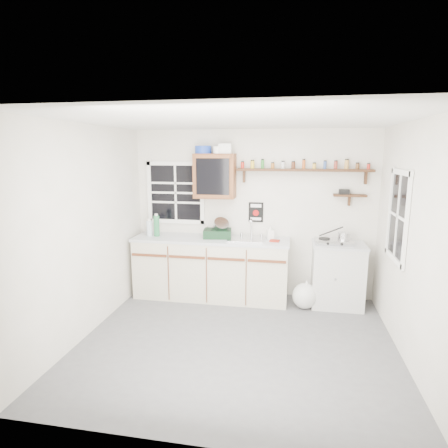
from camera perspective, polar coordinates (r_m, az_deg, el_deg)
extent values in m
cube|color=#4F5052|center=(4.57, 1.94, -17.65)|extent=(3.60, 3.20, 0.02)
cube|color=white|center=(4.02, 2.18, 15.70)|extent=(3.60, 3.20, 0.02)
cube|color=beige|center=(4.72, -20.25, -1.05)|extent=(0.02, 3.20, 2.50)
cube|color=beige|center=(4.26, 26.96, -2.83)|extent=(0.02, 3.20, 2.50)
cube|color=beige|center=(5.68, 4.40, 1.55)|extent=(3.60, 0.02, 2.50)
cube|color=beige|center=(2.60, -3.17, -9.99)|extent=(3.60, 0.02, 2.50)
cube|color=beige|center=(5.67, -1.99, -6.88)|extent=(2.27, 0.60, 0.88)
cube|color=#A3A6AB|center=(5.54, -2.02, -2.35)|extent=(2.31, 0.62, 0.04)
cube|color=#5B2C17|center=(5.55, -11.36, -4.69)|extent=(0.53, 0.02, 0.03)
cube|color=#5B2C17|center=(5.37, -5.69, -5.05)|extent=(0.53, 0.02, 0.03)
cube|color=#5B2C17|center=(5.24, 0.31, -5.39)|extent=(0.53, 0.02, 0.03)
cube|color=#5B2C17|center=(5.18, 6.53, -5.67)|extent=(0.53, 0.02, 0.03)
cube|color=#B5B5AE|center=(5.61, 16.87, -7.55)|extent=(0.70, 0.55, 0.88)
cube|color=#A3A6AB|center=(5.49, 17.13, -3.04)|extent=(0.73, 0.57, 0.03)
cube|color=#B8B8BC|center=(5.45, 3.48, -2.33)|extent=(0.52, 0.44, 0.03)
cylinder|color=#B8B8BC|center=(5.57, 4.21, -0.62)|extent=(0.02, 0.02, 0.28)
cylinder|color=#B8B8BC|center=(5.49, 4.16, 0.58)|extent=(0.02, 0.14, 0.02)
cube|color=#5F3117|center=(5.54, -1.40, 7.33)|extent=(0.60, 0.30, 0.65)
cube|color=black|center=(5.39, -1.75, 7.22)|extent=(0.48, 0.02, 0.52)
cylinder|color=#18369E|center=(5.57, -3.19, 11.25)|extent=(0.24, 0.24, 0.11)
cube|color=white|center=(5.50, 0.22, 11.42)|extent=(0.18, 0.15, 0.14)
cylinder|color=white|center=(5.47, -1.02, 11.21)|extent=(0.12, 0.12, 0.10)
cube|color=black|center=(5.49, 12.02, 8.05)|extent=(1.91, 0.18, 0.04)
cube|color=black|center=(5.57, 3.08, 7.29)|extent=(0.03, 0.10, 0.18)
cube|color=black|center=(5.62, 20.77, 6.62)|extent=(0.03, 0.10, 0.18)
cylinder|color=red|center=(5.53, 2.84, 8.93)|extent=(0.05, 0.05, 0.09)
cylinder|color=black|center=(5.53, 2.84, 9.45)|extent=(0.04, 0.04, 0.02)
cylinder|color=gold|center=(5.51, 4.36, 9.01)|extent=(0.06, 0.06, 0.11)
cylinder|color=black|center=(5.51, 4.37, 9.65)|extent=(0.05, 0.05, 0.02)
cylinder|color=#267226|center=(5.50, 5.89, 9.05)|extent=(0.05, 0.05, 0.12)
cylinder|color=black|center=(5.49, 5.91, 9.76)|extent=(0.04, 0.04, 0.02)
cylinder|color=#99591E|center=(5.49, 7.42, 8.78)|extent=(0.05, 0.05, 0.07)
cylinder|color=black|center=(5.49, 7.43, 9.25)|extent=(0.05, 0.05, 0.02)
cylinder|color=silver|center=(5.48, 8.96, 8.83)|extent=(0.05, 0.05, 0.09)
cylinder|color=black|center=(5.48, 8.98, 9.40)|extent=(0.05, 0.05, 0.02)
cylinder|color=#4C2614|center=(5.48, 10.51, 8.77)|extent=(0.05, 0.05, 0.09)
cylinder|color=black|center=(5.48, 10.53, 9.33)|extent=(0.05, 0.05, 0.02)
cylinder|color=#B24C19|center=(5.48, 12.05, 8.87)|extent=(0.05, 0.05, 0.12)
cylinder|color=black|center=(5.48, 12.08, 9.59)|extent=(0.04, 0.04, 0.02)
cylinder|color=gold|center=(5.49, 13.58, 8.56)|extent=(0.05, 0.05, 0.07)
cylinder|color=black|center=(5.49, 13.60, 9.02)|extent=(0.04, 0.04, 0.02)
cylinder|color=#334C8C|center=(5.50, 15.12, 8.65)|extent=(0.05, 0.05, 0.10)
cylinder|color=black|center=(5.50, 15.15, 9.28)|extent=(0.04, 0.04, 0.02)
cylinder|color=maroon|center=(5.51, 16.65, 8.58)|extent=(0.05, 0.05, 0.10)
cylinder|color=black|center=(5.51, 16.68, 9.21)|extent=(0.04, 0.04, 0.02)
cylinder|color=#BF8C3F|center=(5.53, 18.17, 8.59)|extent=(0.06, 0.06, 0.12)
cylinder|color=black|center=(5.53, 18.22, 9.31)|extent=(0.05, 0.05, 0.02)
cylinder|color=brown|center=(5.55, 19.66, 8.26)|extent=(0.05, 0.05, 0.08)
cylinder|color=black|center=(5.55, 19.69, 8.74)|extent=(0.05, 0.05, 0.02)
cylinder|color=red|center=(5.58, 21.15, 8.15)|extent=(0.04, 0.04, 0.07)
cylinder|color=black|center=(5.57, 21.18, 8.60)|extent=(0.04, 0.04, 0.02)
cube|color=black|center=(5.58, 18.63, 4.15)|extent=(0.45, 0.15, 0.03)
cube|color=black|center=(5.63, 18.52, 3.39)|extent=(0.03, 0.08, 0.14)
cube|color=black|center=(5.56, 17.84, 4.70)|extent=(0.14, 0.10, 0.07)
cube|color=black|center=(5.65, 4.88, 1.80)|extent=(0.22, 0.01, 0.30)
cube|color=white|center=(5.63, 4.89, 2.79)|extent=(0.16, 0.00, 0.05)
cylinder|color=#A50C0C|center=(5.65, 4.87, 1.69)|extent=(0.09, 0.01, 0.09)
cube|color=white|center=(5.66, 4.86, 0.79)|extent=(0.16, 0.00, 0.04)
cube|color=black|center=(5.86, -7.37, 4.74)|extent=(0.85, 0.02, 0.90)
cube|color=white|center=(5.86, -7.37, 4.74)|extent=(0.93, 0.03, 0.98)
cube|color=black|center=(4.73, 25.02, 1.09)|extent=(0.02, 0.70, 1.00)
cube|color=white|center=(4.73, 25.02, 1.09)|extent=(0.03, 0.78, 1.08)
cylinder|color=silver|center=(5.77, -11.29, -0.64)|extent=(0.09, 0.09, 0.23)
cylinder|color=white|center=(5.75, -11.34, 0.65)|extent=(0.05, 0.05, 0.03)
cylinder|color=#267241|center=(5.73, -10.23, -0.28)|extent=(0.09, 0.09, 0.31)
cylinder|color=white|center=(5.70, -10.29, 1.41)|extent=(0.05, 0.05, 0.03)
cube|color=black|center=(5.57, -1.00, -1.44)|extent=(0.44, 0.35, 0.12)
cylinder|color=#B8B8BC|center=(5.53, -0.49, -0.23)|extent=(0.32, 0.33, 0.24)
imported|color=silver|center=(5.49, 7.06, -1.25)|extent=(0.12, 0.12, 0.21)
cube|color=maroon|center=(5.38, 7.72, -2.55)|extent=(0.15, 0.13, 0.02)
cube|color=#B8B8BC|center=(5.45, 16.39, -2.58)|extent=(0.53, 0.29, 0.06)
cylinder|color=black|center=(5.43, 15.05, -2.16)|extent=(0.16, 0.16, 0.01)
cylinder|color=black|center=(5.46, 17.76, -2.24)|extent=(0.16, 0.16, 0.01)
cylinder|color=#B8B8BC|center=(5.45, 17.79, -1.76)|extent=(0.17, 0.17, 0.10)
cylinder|color=black|center=(5.50, 15.99, -1.10)|extent=(0.33, 0.05, 0.17)
ellipsoid|color=silver|center=(5.47, 12.19, -10.66)|extent=(0.38, 0.35, 0.40)
cone|color=silver|center=(5.41, 12.48, -8.87)|extent=(0.11, 0.11, 0.11)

